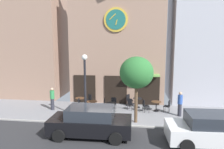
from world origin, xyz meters
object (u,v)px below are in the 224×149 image
(pedestrian_blue, at_px, (180,104))
(cafe_table_leftmost, at_px, (156,104))
(cafe_chair_facing_wall, at_px, (130,103))
(parked_car_black, at_px, (91,122))
(cafe_table_center_left, at_px, (111,106))
(cafe_chair_corner, at_px, (145,105))
(street_lamp, at_px, (85,87))
(parked_car_white, at_px, (213,130))
(cafe_chair_near_tree, at_px, (89,99))
(street_tree, at_px, (137,73))
(cafe_chair_mid_row, at_px, (103,103))
(cafe_chair_outer, at_px, (113,103))
(cafe_chair_under_awning, at_px, (129,99))
(cafe_table_center, at_px, (80,101))
(cafe_chair_right_end, at_px, (80,104))
(cafe_table_rightmost, at_px, (138,101))
(cafe_chair_by_entrance, at_px, (168,105))
(cafe_table_near_curb, at_px, (92,104))

(pedestrian_blue, bearing_deg, cafe_table_leftmost, 151.04)
(cafe_chair_facing_wall, distance_m, parked_car_black, 4.92)
(cafe_table_center_left, height_order, pedestrian_blue, pedestrian_blue)
(cafe_table_center_left, relative_size, cafe_chair_facing_wall, 0.82)
(cafe_chair_corner, bearing_deg, street_lamp, -151.91)
(parked_car_white, bearing_deg, cafe_chair_near_tree, 143.78)
(cafe_chair_near_tree, bearing_deg, street_tree, -39.10)
(cafe_chair_mid_row, distance_m, cafe_chair_outer, 0.77)
(cafe_chair_corner, bearing_deg, street_tree, -106.87)
(cafe_table_center_left, relative_size, cafe_table_leftmost, 1.03)
(cafe_chair_under_awning, height_order, parked_car_white, parked_car_white)
(cafe_table_center, height_order, cafe_chair_right_end, cafe_chair_right_end)
(pedestrian_blue, bearing_deg, cafe_table_rightmost, 151.81)
(cafe_table_leftmost, xyz_separation_m, pedestrian_blue, (1.49, -0.82, 0.35))
(cafe_table_rightmost, relative_size, cafe_chair_near_tree, 0.82)
(cafe_chair_facing_wall, distance_m, cafe_chair_corner, 1.10)
(cafe_chair_under_awning, bearing_deg, cafe_table_leftmost, -28.39)
(cafe_chair_near_tree, relative_size, cafe_chair_outer, 1.00)
(cafe_chair_outer, bearing_deg, cafe_chair_facing_wall, 1.79)
(cafe_table_rightmost, bearing_deg, cafe_table_center_left, -140.22)
(cafe_chair_mid_row, bearing_deg, cafe_chair_facing_wall, 8.18)
(cafe_chair_under_awning, xyz_separation_m, cafe_chair_by_entrance, (2.82, -1.30, 0.00))
(street_lamp, distance_m, pedestrian_blue, 6.44)
(street_lamp, relative_size, cafe_chair_by_entrance, 4.67)
(cafe_table_near_curb, bearing_deg, street_lamp, -89.97)
(street_tree, bearing_deg, cafe_chair_near_tree, 140.90)
(street_tree, distance_m, cafe_chair_mid_row, 4.09)
(street_lamp, height_order, cafe_chair_near_tree, street_lamp)
(cafe_table_center, height_order, cafe_chair_under_awning, cafe_chair_under_awning)
(cafe_table_leftmost, distance_m, pedestrian_blue, 1.74)
(cafe_table_center_left, height_order, cafe_chair_right_end, cafe_chair_right_end)
(cafe_chair_outer, xyz_separation_m, parked_car_white, (5.39, -4.71, 0.23))
(cafe_table_center, distance_m, parked_car_black, 5.08)
(cafe_chair_outer, distance_m, parked_car_white, 7.16)
(street_lamp, bearing_deg, cafe_chair_facing_wall, 40.35)
(cafe_table_center_left, relative_size, cafe_chair_outer, 0.82)
(cafe_chair_under_awning, relative_size, pedestrian_blue, 0.54)
(street_lamp, bearing_deg, cafe_table_center_left, 46.32)
(cafe_chair_right_end, height_order, cafe_chair_facing_wall, same)
(cafe_table_near_curb, distance_m, cafe_table_leftmost, 4.67)
(street_tree, height_order, cafe_table_center_left, street_tree)
(street_lamp, height_order, cafe_chair_mid_row, street_lamp)
(cafe_table_center, xyz_separation_m, cafe_chair_right_end, (0.23, -0.76, 0.00))
(street_lamp, relative_size, cafe_chair_facing_wall, 4.67)
(cafe_chair_by_entrance, height_order, pedestrian_blue, pedestrian_blue)
(pedestrian_blue, bearing_deg, cafe_chair_outer, 170.36)
(street_tree, relative_size, cafe_chair_near_tree, 4.56)
(cafe_chair_right_end, xyz_separation_m, cafe_chair_corner, (4.70, 0.29, 0.00))
(cafe_table_center, relative_size, parked_car_black, 0.17)
(street_tree, height_order, cafe_chair_corner, street_tree)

